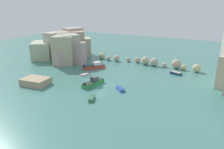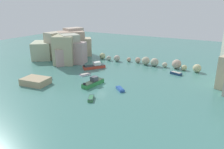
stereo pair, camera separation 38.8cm
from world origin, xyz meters
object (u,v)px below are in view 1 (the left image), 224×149
object	(u,v)px
moored_boat_6	(94,66)
stone_dock	(35,81)
moored_boat_2	(85,75)
moored_boat_3	(48,80)
moored_boat_1	(120,89)
moored_boat_4	(91,98)
moored_boat_5	(176,73)
moored_boat_0	(93,82)

from	to	relation	value
moored_boat_6	stone_dock	bearing A→B (deg)	-158.59
moored_boat_6	moored_boat_2	bearing A→B (deg)	-131.90
stone_dock	moored_boat_3	world-z (taller)	stone_dock
moored_boat_1	moored_boat_4	distance (m)	7.81
moored_boat_2	moored_boat_5	bearing A→B (deg)	-35.51
stone_dock	moored_boat_2	world-z (taller)	stone_dock
stone_dock	moored_boat_1	distance (m)	20.21
stone_dock	moored_boat_4	xyz separation A→B (m)	(16.39, -0.77, -0.47)
moored_boat_3	moored_boat_4	world-z (taller)	moored_boat_4
moored_boat_1	moored_boat_2	distance (m)	13.67
moored_boat_3	moored_boat_6	xyz separation A→B (m)	(3.83, 15.03, 0.35)
moored_boat_0	stone_dock	bearing A→B (deg)	123.87
moored_boat_1	moored_boat_4	bearing A→B (deg)	-68.33
moored_boat_4	moored_boat_5	xyz separation A→B (m)	(10.78, 24.61, 0.02)
stone_dock	moored_boat_1	bearing A→B (deg)	18.90
moored_boat_3	moored_boat_5	size ratio (longest dim) A/B	1.05
moored_boat_1	moored_boat_2	bearing A→B (deg)	-157.26
moored_boat_1	moored_boat_4	world-z (taller)	moored_boat_4
moored_boat_2	moored_boat_0	bearing A→B (deg)	-106.07
moored_boat_2	moored_boat_3	distance (m)	9.65
moored_boat_6	moored_boat_4	bearing A→B (deg)	-112.13
moored_boat_1	moored_boat_3	bearing A→B (deg)	-126.94
moored_boat_1	moored_boat_6	world-z (taller)	moored_boat_6
moored_boat_3	moored_boat_5	distance (m)	33.51
moored_boat_0	moored_boat_2	distance (m)	7.76
stone_dock	moored_boat_4	distance (m)	16.42
moored_boat_1	moored_boat_6	bearing A→B (deg)	-176.56
stone_dock	moored_boat_3	bearing A→B (deg)	73.24
moored_boat_4	moored_boat_6	bearing A→B (deg)	-175.00
moored_boat_2	moored_boat_4	world-z (taller)	moored_boat_4
moored_boat_5	moored_boat_3	bearing A→B (deg)	56.48
moored_boat_6	moored_boat_1	bearing A→B (deg)	-92.56
stone_dock	moored_boat_4	size ratio (longest dim) A/B	2.10
moored_boat_4	moored_boat_1	bearing A→B (deg)	132.80
moored_boat_5	moored_boat_6	world-z (taller)	moored_boat_6
moored_boat_0	moored_boat_1	distance (m)	6.92
moored_boat_2	moored_boat_6	xyz separation A→B (m)	(-1.48, 6.97, 0.40)
moored_boat_3	moored_boat_1	bearing A→B (deg)	-106.57
stone_dock	moored_boat_0	bearing A→B (deg)	26.85
moored_boat_2	moored_boat_3	bearing A→B (deg)	169.79
moored_boat_2	moored_boat_6	size ratio (longest dim) A/B	0.47
moored_boat_3	moored_boat_0	bearing A→B (deg)	-101.89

